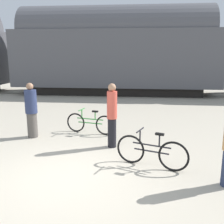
% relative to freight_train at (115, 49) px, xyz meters
% --- Properties ---
extents(ground_plane, '(80.00, 80.00, 0.00)m').
position_rel_freight_train_xyz_m(ground_plane, '(-0.00, -12.02, -2.90)').
color(ground_plane, '#B2A893').
extents(freight_train, '(41.17, 3.19, 5.56)m').
position_rel_freight_train_xyz_m(freight_train, '(0.00, 0.00, 0.00)').
color(freight_train, black).
rests_on(freight_train, ground_plane).
extents(rail_near, '(53.17, 0.07, 0.01)m').
position_rel_freight_train_xyz_m(rail_near, '(-0.00, -0.72, -2.89)').
color(rail_near, '#4C4238').
rests_on(rail_near, ground_plane).
extents(rail_far, '(53.17, 0.07, 0.01)m').
position_rel_freight_train_xyz_m(rail_far, '(-0.00, 0.72, -2.89)').
color(rail_far, '#4C4238').
rests_on(rail_far, ground_plane).
extents(bicycle_black, '(1.68, 0.67, 0.89)m').
position_rel_freight_train_xyz_m(bicycle_black, '(1.88, -11.34, -2.52)').
color(bicycle_black, black).
rests_on(bicycle_black, ground_plane).
extents(bicycle_green, '(1.70, 0.52, 0.82)m').
position_rel_freight_train_xyz_m(bicycle_green, '(-0.05, -8.85, -2.55)').
color(bicycle_green, black).
rests_on(bicycle_green, ground_plane).
extents(person_in_navy, '(0.37, 0.37, 1.75)m').
position_rel_freight_train_xyz_m(person_in_navy, '(-1.81, -9.44, -2.03)').
color(person_in_navy, '#514C47').
rests_on(person_in_navy, ground_plane).
extents(person_in_red, '(0.29, 0.29, 1.84)m').
position_rel_freight_train_xyz_m(person_in_red, '(0.82, -10.08, -1.95)').
color(person_in_red, black).
rests_on(person_in_red, ground_plane).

